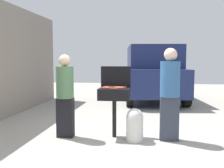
# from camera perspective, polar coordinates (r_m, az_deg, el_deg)

# --- Properties ---
(ground_plane) EXTENTS (24.00, 24.00, 0.00)m
(ground_plane) POSITION_cam_1_polar(r_m,az_deg,el_deg) (4.99, 0.14, -12.34)
(ground_plane) COLOR #9E998E
(bbq_grill) EXTENTS (0.60, 0.44, 0.97)m
(bbq_grill) POSITION_cam_1_polar(r_m,az_deg,el_deg) (5.05, 0.55, -2.59)
(bbq_grill) COLOR black
(bbq_grill) RESTS_ON ground
(grill_lid_open) EXTENTS (0.60, 0.05, 0.42)m
(grill_lid_open) POSITION_cam_1_polar(r_m,az_deg,el_deg) (5.23, 0.86, 1.61)
(grill_lid_open) COLOR black
(grill_lid_open) RESTS_ON bbq_grill
(hot_dog_0) EXTENTS (0.13, 0.04, 0.03)m
(hot_dog_0) POSITION_cam_1_polar(r_m,az_deg,el_deg) (5.13, -1.33, -0.67)
(hot_dog_0) COLOR #AD4228
(hot_dog_0) RESTS_ON bbq_grill
(hot_dog_1) EXTENTS (0.13, 0.03, 0.03)m
(hot_dog_1) POSITION_cam_1_polar(r_m,az_deg,el_deg) (5.13, 1.87, -0.67)
(hot_dog_1) COLOR #C6593D
(hot_dog_1) RESTS_ON bbq_grill
(hot_dog_2) EXTENTS (0.13, 0.04, 0.03)m
(hot_dog_2) POSITION_cam_1_polar(r_m,az_deg,el_deg) (5.07, 1.28, -0.74)
(hot_dog_2) COLOR #C6593D
(hot_dog_2) RESTS_ON bbq_grill
(hot_dog_3) EXTENTS (0.13, 0.03, 0.03)m
(hot_dog_3) POSITION_cam_1_polar(r_m,az_deg,el_deg) (4.88, 0.45, -0.98)
(hot_dog_3) COLOR #C6593D
(hot_dog_3) RESTS_ON bbq_grill
(hot_dog_4) EXTENTS (0.13, 0.04, 0.03)m
(hot_dog_4) POSITION_cam_1_polar(r_m,az_deg,el_deg) (4.98, -1.65, -0.86)
(hot_dog_4) COLOR #B74C33
(hot_dog_4) RESTS_ON bbq_grill
(hot_dog_5) EXTENTS (0.13, 0.04, 0.03)m
(hot_dog_5) POSITION_cam_1_polar(r_m,az_deg,el_deg) (5.15, 0.49, -0.64)
(hot_dog_5) COLOR #C6593D
(hot_dog_5) RESTS_ON bbq_grill
(hot_dog_6) EXTENTS (0.13, 0.03, 0.03)m
(hot_dog_6) POSITION_cam_1_polar(r_m,az_deg,el_deg) (5.17, -0.94, -0.62)
(hot_dog_6) COLOR #C6593D
(hot_dog_6) RESTS_ON bbq_grill
(hot_dog_7) EXTENTS (0.13, 0.04, 0.03)m
(hot_dog_7) POSITION_cam_1_polar(r_m,az_deg,el_deg) (4.95, 1.75, -0.89)
(hot_dog_7) COLOR #C6593D
(hot_dog_7) RESTS_ON bbq_grill
(hot_dog_8) EXTENTS (0.13, 0.04, 0.03)m
(hot_dog_8) POSITION_cam_1_polar(r_m,az_deg,el_deg) (5.10, 2.42, -0.71)
(hot_dog_8) COLOR #AD4228
(hot_dog_8) RESTS_ON bbq_grill
(hot_dog_9) EXTENTS (0.13, 0.03, 0.03)m
(hot_dog_9) POSITION_cam_1_polar(r_m,az_deg,el_deg) (4.93, -0.70, -0.91)
(hot_dog_9) COLOR #AD4228
(hot_dog_9) RESTS_ON bbq_grill
(propane_tank) EXTENTS (0.32, 0.32, 0.62)m
(propane_tank) POSITION_cam_1_polar(r_m,az_deg,el_deg) (4.90, 4.99, -8.78)
(propane_tank) COLOR silver
(propane_tank) RESTS_ON ground
(person_left) EXTENTS (0.34, 0.34, 1.62)m
(person_left) POSITION_cam_1_polar(r_m,az_deg,el_deg) (5.12, -10.27, -1.90)
(person_left) COLOR black
(person_left) RESTS_ON ground
(person_right) EXTENTS (0.36, 0.36, 1.73)m
(person_right) POSITION_cam_1_polar(r_m,az_deg,el_deg) (4.95, 12.58, -1.47)
(person_right) COLOR #333847
(person_right) RESTS_ON ground
(parked_minivan) EXTENTS (2.45, 4.59, 2.02)m
(parked_minivan) POSITION_cam_1_polar(r_m,az_deg,el_deg) (9.87, 8.79, 2.43)
(parked_minivan) COLOR navy
(parked_minivan) RESTS_ON ground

